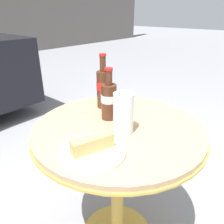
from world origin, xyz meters
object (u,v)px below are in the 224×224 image
object	(u,v)px
cola_bottle_left	(103,87)
drinking_glass	(123,115)
bistro_table	(118,155)
cola_bottle_right	(109,99)
lunch_plate_near	(92,149)

from	to	relation	value
cola_bottle_left	drinking_glass	world-z (taller)	cola_bottle_left
cola_bottle_left	drinking_glass	size ratio (longest dim) A/B	1.62
bistro_table	cola_bottle_right	distance (m)	0.25
bistro_table	cola_bottle_left	size ratio (longest dim) A/B	2.76
bistro_table	lunch_plate_near	xyz separation A→B (m)	(-0.21, -0.06, 0.17)
cola_bottle_left	lunch_plate_near	xyz separation A→B (m)	(-0.31, -0.24, -0.08)
cola_bottle_left	cola_bottle_right	xyz separation A→B (m)	(-0.07, -0.10, -0.01)
bistro_table	cola_bottle_left	bearing A→B (deg)	60.49
cola_bottle_right	lunch_plate_near	bearing A→B (deg)	-150.06
bistro_table	drinking_glass	world-z (taller)	drinking_glass
cola_bottle_right	lunch_plate_near	size ratio (longest dim) A/B	1.00
cola_bottle_right	drinking_glass	distance (m)	0.13
drinking_glass	lunch_plate_near	xyz separation A→B (m)	(-0.18, -0.01, -0.06)
cola_bottle_right	drinking_glass	bearing A→B (deg)	-114.11
bistro_table	cola_bottle_right	size ratio (longest dim) A/B	3.18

